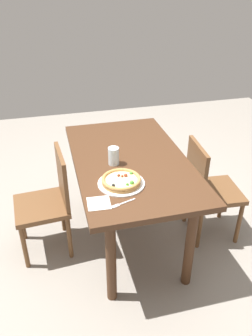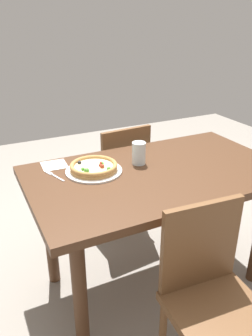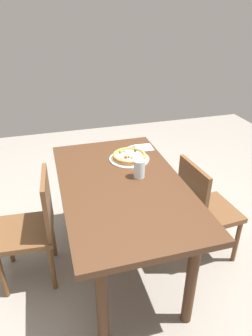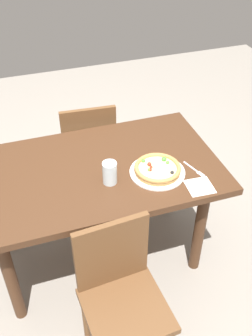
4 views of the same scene
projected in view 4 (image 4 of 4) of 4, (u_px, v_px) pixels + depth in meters
ground_plane at (101, 255)px, 2.74m from camera, size 6.00×6.00×0.00m
dining_table at (96, 183)px, 2.32m from camera, size 1.43×0.84×0.77m
chair_near at (88, 147)px, 2.93m from camera, size 0.43×0.43×0.86m
chair_far at (121, 294)px, 1.97m from camera, size 0.43×0.43×0.86m
plate at (157, 172)px, 2.22m from camera, size 0.31×0.31×0.01m
pizza at (157, 169)px, 2.20m from camera, size 0.26×0.26×0.05m
fork at (195, 170)px, 2.24m from camera, size 0.07×0.16×0.00m
drinking_glass at (110, 173)px, 2.12m from camera, size 0.08×0.08×0.13m
napkin at (200, 187)px, 2.13m from camera, size 0.15×0.15×0.00m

